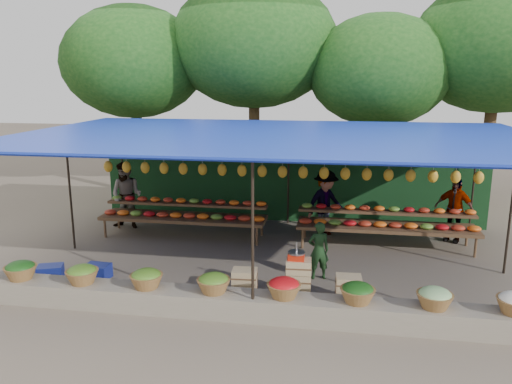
% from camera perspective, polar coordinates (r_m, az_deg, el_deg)
% --- Properties ---
extents(ground, '(60.00, 60.00, 0.00)m').
position_cam_1_polar(ground, '(11.23, 2.14, -7.75)').
color(ground, brown).
rests_on(ground, ground).
extents(stone_curb, '(10.60, 0.55, 0.40)m').
position_cam_1_polar(stone_curb, '(8.65, -0.20, -12.90)').
color(stone_curb, '#726D5B').
rests_on(stone_curb, ground).
extents(stall_canopy, '(10.80, 6.60, 2.82)m').
position_cam_1_polar(stall_canopy, '(10.65, 2.31, 5.96)').
color(stall_canopy, black).
rests_on(stall_canopy, ground).
extents(produce_baskets, '(8.98, 0.58, 0.34)m').
position_cam_1_polar(produce_baskets, '(8.51, -0.88, -10.65)').
color(produce_baskets, brown).
rests_on(produce_baskets, stone_curb).
extents(netting_backdrop, '(10.60, 0.06, 2.50)m').
position_cam_1_polar(netting_backdrop, '(13.90, 3.82, 1.66)').
color(netting_backdrop, '#17411E').
rests_on(netting_backdrop, ground).
extents(tree_row, '(16.51, 5.50, 7.12)m').
position_cam_1_polar(tree_row, '(16.55, 6.83, 15.43)').
color(tree_row, '#3D2616').
rests_on(tree_row, ground).
extents(fruit_table_left, '(4.21, 0.95, 0.93)m').
position_cam_1_polar(fruit_table_left, '(12.82, -8.19, -2.38)').
color(fruit_table_left, '#45301B').
rests_on(fruit_table_left, ground).
extents(fruit_table_right, '(4.21, 0.95, 0.93)m').
position_cam_1_polar(fruit_table_right, '(12.31, 14.66, -3.33)').
color(fruit_table_right, '#45301B').
rests_on(fruit_table_right, ground).
extents(crate_counter, '(2.37, 0.36, 0.77)m').
position_cam_1_polar(crate_counter, '(9.27, 4.69, -10.35)').
color(crate_counter, tan).
rests_on(crate_counter, ground).
extents(weighing_scale, '(0.31, 0.31, 0.33)m').
position_cam_1_polar(weighing_scale, '(9.07, 4.64, -7.22)').
color(weighing_scale, red).
rests_on(weighing_scale, crate_counter).
extents(vendor_seated, '(0.49, 0.39, 1.19)m').
position_cam_1_polar(vendor_seated, '(10.12, 7.17, -6.63)').
color(vendor_seated, '#173317').
rests_on(vendor_seated, ground).
extents(customer_left, '(0.92, 0.74, 1.79)m').
position_cam_1_polar(customer_left, '(13.74, -14.56, -0.40)').
color(customer_left, slate).
rests_on(customer_left, ground).
extents(customer_mid, '(1.24, 1.17, 1.69)m').
position_cam_1_polar(customer_mid, '(12.84, 7.94, -1.26)').
color(customer_mid, slate).
rests_on(customer_mid, ground).
extents(customer_right, '(1.02, 0.82, 1.63)m').
position_cam_1_polar(customer_right, '(13.16, 21.70, -1.85)').
color(customer_right, slate).
rests_on(customer_right, ground).
extents(blue_crate_front, '(0.51, 0.38, 0.29)m').
position_cam_1_polar(blue_crate_front, '(10.69, -17.65, -8.65)').
color(blue_crate_front, navy).
rests_on(blue_crate_front, ground).
extents(blue_crate_back, '(0.57, 0.50, 0.29)m').
position_cam_1_polar(blue_crate_back, '(10.97, -22.43, -8.49)').
color(blue_crate_back, navy).
rests_on(blue_crate_back, ground).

